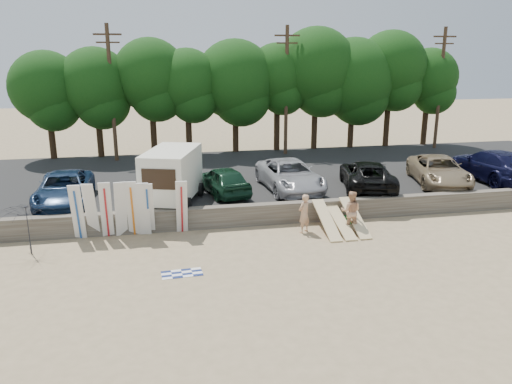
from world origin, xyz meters
TOP-DOWN VIEW (x-y plane):
  - ground at (0.00, 0.00)m, footprint 120.00×120.00m
  - seawall at (0.00, 3.00)m, footprint 44.00×0.50m
  - parking_lot at (0.00, 10.50)m, footprint 44.00×14.50m
  - treeline at (0.58, 17.56)m, footprint 32.95×6.13m
  - utility_poles at (2.00, 16.00)m, footprint 25.80×0.26m
  - box_trailer at (-6.57, 5.05)m, footprint 3.32×4.60m
  - car_0 at (-11.77, 5.94)m, footprint 2.71×5.54m
  - car_1 at (-3.91, 6.09)m, footprint 2.66×4.66m
  - car_2 at (-0.28, 6.26)m, footprint 2.96×5.87m
  - car_3 at (3.89, 5.68)m, footprint 3.87×5.99m
  - car_4 at (8.25, 5.79)m, footprint 3.90×6.04m
  - car_5 at (11.73, 6.02)m, footprint 2.73×6.25m
  - surfboard_upright_0 at (-10.71, 2.50)m, footprint 0.53×0.65m
  - surfboard_upright_1 at (-10.16, 2.59)m, footprint 0.60×0.71m
  - surfboard_upright_2 at (-9.52, 2.56)m, footprint 0.51×0.52m
  - surfboard_upright_3 at (-8.91, 2.55)m, footprint 0.58×0.63m
  - surfboard_upright_4 at (-8.41, 2.55)m, footprint 0.54×0.59m
  - surfboard_upright_5 at (-7.92, 2.39)m, footprint 0.52×0.71m
  - surfboard_upright_6 at (-7.74, 2.44)m, footprint 0.52×0.85m
  - surfboard_upright_7 at (-6.28, 2.42)m, footprint 0.50×0.73m
  - surfboard_low_0 at (0.15, 1.43)m, footprint 0.56×2.83m
  - surfboard_low_1 at (0.84, 1.47)m, footprint 0.56×2.91m
  - surfboard_low_2 at (1.52, 1.45)m, footprint 0.56×2.82m
  - beachgoer_a at (-0.88, 1.54)m, footprint 0.78×0.71m
  - beachgoer_b at (1.24, 1.28)m, footprint 1.12×1.01m
  - cooler at (1.57, 2.40)m, footprint 0.46×0.41m
  - gear_bag at (1.62, 2.40)m, footprint 0.36×0.33m
  - beach_towel at (-6.55, -1.82)m, footprint 1.59×1.59m
  - beach_umbrella at (-12.50, 1.29)m, footprint 2.84×2.81m

SIDE VIEW (x-z plane):
  - ground at x=0.00m, z-range 0.00..0.00m
  - beach_towel at x=-6.55m, z-range 0.01..0.01m
  - gear_bag at x=1.62m, z-range 0.00..0.22m
  - cooler at x=1.57m, z-range 0.00..0.32m
  - parking_lot at x=0.00m, z-range 0.00..0.70m
  - surfboard_low_1 at x=0.84m, z-range 0.00..0.87m
  - seawall at x=0.00m, z-range 0.00..1.00m
  - surfboard_low_0 at x=0.15m, z-range 0.00..1.13m
  - surfboard_low_2 at x=1.52m, z-range 0.00..1.16m
  - beachgoer_a at x=-0.88m, z-range 0.00..1.79m
  - beachgoer_b at x=1.24m, z-range 0.00..1.89m
  - beach_umbrella at x=-12.50m, z-range 0.00..2.12m
  - surfboard_upright_6 at x=-7.74m, z-range 0.00..2.50m
  - surfboard_upright_7 at x=-6.28m, z-range 0.00..2.53m
  - surfboard_upright_5 at x=-7.92m, z-range 0.00..2.54m
  - surfboard_upright_1 at x=-10.16m, z-range 0.00..2.55m
  - surfboard_upright_0 at x=-10.71m, z-range 0.00..2.55m
  - surfboard_upright_3 at x=-8.91m, z-range 0.00..2.56m
  - surfboard_upright_4 at x=-8.41m, z-range 0.00..2.56m
  - surfboard_upright_2 at x=-9.52m, z-range 0.00..2.57m
  - car_1 at x=-3.91m, z-range 0.70..2.20m
  - car_0 at x=-11.77m, z-range 0.70..2.22m
  - car_3 at x=3.89m, z-range 0.70..2.23m
  - car_4 at x=8.25m, z-range 0.70..2.25m
  - car_2 at x=-0.28m, z-range 0.70..2.29m
  - car_5 at x=11.73m, z-range 0.70..2.49m
  - box_trailer at x=-6.57m, z-range 0.86..3.51m
  - utility_poles at x=2.00m, z-range 0.93..9.93m
  - treeline at x=0.58m, z-range 1.64..10.70m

